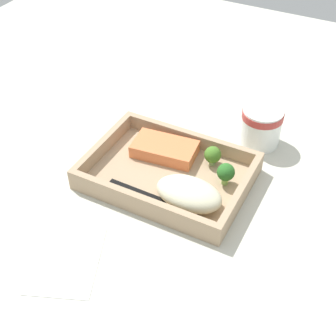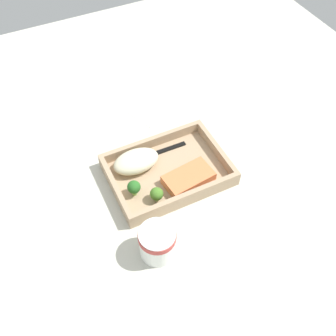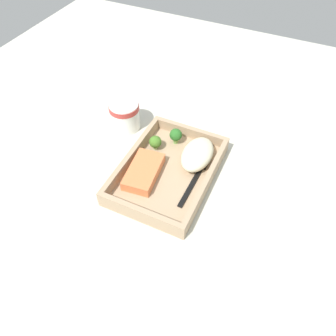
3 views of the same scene
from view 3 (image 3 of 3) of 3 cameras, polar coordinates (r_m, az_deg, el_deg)
ground_plane at (r=78.57cm, az=0.00°, el=-1.78°), size 160.00×160.00×2.00cm
takeout_tray at (r=77.34cm, az=0.00°, el=-1.03°), size 28.47×20.32×1.20cm
tray_rim at (r=75.80cm, az=0.00°, el=-0.03°), size 28.47×20.32×2.88cm
salmon_fillet at (r=75.62cm, az=-4.24°, el=-0.62°), size 12.42×7.88×2.44cm
mashed_potatoes at (r=78.07cm, az=5.14°, el=2.39°), size 11.48×7.09×4.40cm
broccoli_floret_1 at (r=82.03cm, az=1.37°, el=5.73°), size 3.13×3.13×4.23cm
broccoli_floret_2 at (r=80.84cm, az=-2.22°, el=4.53°), size 3.10×3.10×3.78cm
fork at (r=75.76cm, az=4.85°, el=-1.72°), size 15.82×2.25×0.44cm
paper_cup at (r=87.97cm, az=-7.54°, el=9.26°), size 7.87×7.87×7.73cm
receipt_slip at (r=71.61cm, az=15.31°, el=-10.27°), size 14.18×16.04×0.24cm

